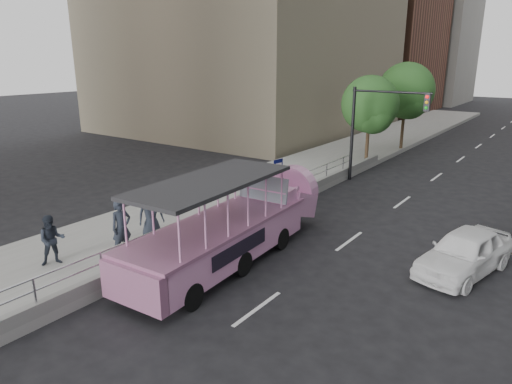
% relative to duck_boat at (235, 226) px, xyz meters
% --- Properties ---
extents(ground, '(160.00, 160.00, 0.00)m').
position_rel_duck_boat_xyz_m(ground, '(1.65, -0.38, -1.14)').
color(ground, black).
extents(sidewalk, '(5.50, 80.00, 0.30)m').
position_rel_duck_boat_xyz_m(sidewalk, '(-4.10, 9.62, -0.99)').
color(sidewalk, '#A4A49F').
rests_on(sidewalk, ground).
extents(kerb_wall, '(0.24, 30.00, 0.36)m').
position_rel_duck_boat_xyz_m(kerb_wall, '(-1.47, 1.62, -0.66)').
color(kerb_wall, gray).
rests_on(kerb_wall, sidewalk).
extents(guardrail, '(0.07, 22.00, 0.71)m').
position_rel_duck_boat_xyz_m(guardrail, '(-1.47, 1.62, 0.00)').
color(guardrail, silver).
rests_on(guardrail, kerb_wall).
extents(duck_boat, '(2.75, 9.37, 3.07)m').
position_rel_duck_boat_xyz_m(duck_boat, '(0.00, 0.00, 0.00)').
color(duck_boat, black).
rests_on(duck_boat, ground).
extents(car, '(2.63, 4.49, 1.43)m').
position_rel_duck_boat_xyz_m(car, '(6.74, 3.33, -0.42)').
color(car, white).
rests_on(car, ground).
extents(pedestrian_near, '(0.58, 0.77, 1.90)m').
position_rel_duck_boat_xyz_m(pedestrian_near, '(-2.81, -2.58, 0.11)').
color(pedestrian_near, '#242B36').
rests_on(pedestrian_near, sidewalk).
extents(pedestrian_mid, '(0.94, 1.01, 1.65)m').
position_rel_duck_boat_xyz_m(pedestrian_mid, '(-3.97, -4.39, -0.02)').
color(pedestrian_mid, '#242B36').
rests_on(pedestrian_mid, sidewalk).
extents(pedestrian_far, '(0.96, 1.09, 1.87)m').
position_rel_duck_boat_xyz_m(pedestrian_far, '(-3.10, -1.03, 0.10)').
color(pedestrian_far, '#242B36').
rests_on(pedestrian_far, sidewalk).
extents(parking_sign, '(0.11, 0.57, 2.53)m').
position_rel_duck_boat_xyz_m(parking_sign, '(-1.21, 4.53, 0.47)').
color(parking_sign, black).
rests_on(parking_sign, ground).
extents(traffic_signal, '(4.20, 0.32, 5.20)m').
position_rel_duck_boat_xyz_m(traffic_signal, '(-0.06, 12.12, 2.36)').
color(traffic_signal, black).
rests_on(traffic_signal, ground).
extents(street_tree_near, '(3.52, 3.52, 5.72)m').
position_rel_duck_boat_xyz_m(street_tree_near, '(-1.65, 15.55, 2.68)').
color(street_tree_near, '#3A2A1A').
rests_on(street_tree_near, ground).
extents(street_tree_far, '(3.97, 3.97, 6.45)m').
position_rel_duck_boat_xyz_m(street_tree_far, '(-1.45, 21.55, 3.17)').
color(street_tree_far, '#3A2A1A').
rests_on(street_tree_far, ground).
extents(midrise_brick, '(18.00, 16.00, 26.00)m').
position_rel_duck_boat_xyz_m(midrise_brick, '(-16.35, 47.62, 11.86)').
color(midrise_brick, brown).
rests_on(midrise_brick, ground).
extents(midrise_stone_b, '(16.00, 14.00, 20.00)m').
position_rel_duck_boat_xyz_m(midrise_stone_b, '(-14.35, 63.62, 8.86)').
color(midrise_stone_b, gray).
rests_on(midrise_stone_b, ground).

